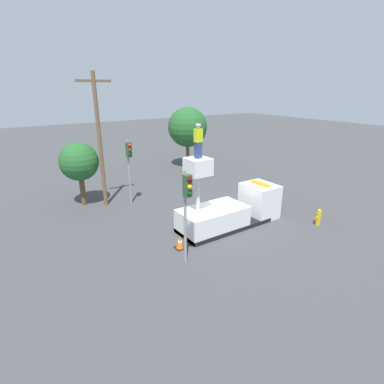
{
  "coord_description": "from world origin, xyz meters",
  "views": [
    {
      "loc": [
        -10.65,
        -12.46,
        7.94
      ],
      "look_at": [
        -2.94,
        -0.93,
        3.05
      ],
      "focal_mm": 28.0,
      "sensor_mm": 36.0,
      "label": 1
    }
  ],
  "objects_px": {
    "tree_left_bg": "(188,127)",
    "tree_right_bg": "(79,162)",
    "fire_hydrant": "(318,217)",
    "utility_pole": "(99,138)",
    "bucket_truck": "(230,211)",
    "worker": "(198,141)",
    "traffic_cone_rear": "(180,243)",
    "traffic_light_across": "(129,159)",
    "traffic_light_pole": "(187,200)"
  },
  "relations": [
    {
      "from": "bucket_truck",
      "to": "fire_hydrant",
      "type": "distance_m",
      "value": 5.38
    },
    {
      "from": "traffic_light_pole",
      "to": "utility_pole",
      "type": "height_order",
      "value": "utility_pole"
    },
    {
      "from": "worker",
      "to": "tree_left_bg",
      "type": "height_order",
      "value": "worker"
    },
    {
      "from": "utility_pole",
      "to": "bucket_truck",
      "type": "bearing_deg",
      "value": -55.04
    },
    {
      "from": "traffic_light_pole",
      "to": "utility_pole",
      "type": "xyz_separation_m",
      "value": [
        -0.8,
        9.4,
        1.57
      ]
    },
    {
      "from": "bucket_truck",
      "to": "worker",
      "type": "height_order",
      "value": "worker"
    },
    {
      "from": "worker",
      "to": "tree_right_bg",
      "type": "relative_size",
      "value": 0.39
    },
    {
      "from": "traffic_light_across",
      "to": "traffic_cone_rear",
      "type": "relative_size",
      "value": 6.62
    },
    {
      "from": "worker",
      "to": "traffic_light_across",
      "type": "relative_size",
      "value": 0.38
    },
    {
      "from": "bucket_truck",
      "to": "tree_right_bg",
      "type": "distance_m",
      "value": 10.77
    },
    {
      "from": "traffic_cone_rear",
      "to": "tree_left_bg",
      "type": "height_order",
      "value": "tree_left_bg"
    },
    {
      "from": "tree_right_bg",
      "to": "bucket_truck",
      "type": "bearing_deg",
      "value": -52.47
    },
    {
      "from": "fire_hydrant",
      "to": "utility_pole",
      "type": "distance_m",
      "value": 14.77
    },
    {
      "from": "traffic_light_across",
      "to": "traffic_cone_rear",
      "type": "bearing_deg",
      "value": -93.57
    },
    {
      "from": "tree_left_bg",
      "to": "utility_pole",
      "type": "distance_m",
      "value": 12.32
    },
    {
      "from": "worker",
      "to": "fire_hydrant",
      "type": "relative_size",
      "value": 1.7
    },
    {
      "from": "tree_left_bg",
      "to": "tree_right_bg",
      "type": "relative_size",
      "value": 1.36
    },
    {
      "from": "bucket_truck",
      "to": "worker",
      "type": "distance_m",
      "value": 4.99
    },
    {
      "from": "traffic_light_across",
      "to": "traffic_cone_rear",
      "type": "height_order",
      "value": "traffic_light_across"
    },
    {
      "from": "bucket_truck",
      "to": "traffic_cone_rear",
      "type": "bearing_deg",
      "value": -169.9
    },
    {
      "from": "traffic_light_pole",
      "to": "tree_left_bg",
      "type": "relative_size",
      "value": 0.75
    },
    {
      "from": "fire_hydrant",
      "to": "tree_right_bg",
      "type": "xyz_separation_m",
      "value": [
        -10.89,
        11.33,
        2.59
      ]
    },
    {
      "from": "bucket_truck",
      "to": "traffic_light_pole",
      "type": "xyz_separation_m",
      "value": [
        -4.37,
        -2.01,
        2.27
      ]
    },
    {
      "from": "traffic_light_pole",
      "to": "tree_left_bg",
      "type": "bearing_deg",
      "value": 56.92
    },
    {
      "from": "worker",
      "to": "utility_pole",
      "type": "bearing_deg",
      "value": 110.75
    },
    {
      "from": "traffic_cone_rear",
      "to": "utility_pole",
      "type": "bearing_deg",
      "value": 98.36
    },
    {
      "from": "traffic_light_across",
      "to": "fire_hydrant",
      "type": "relative_size",
      "value": 4.46
    },
    {
      "from": "traffic_cone_rear",
      "to": "tree_left_bg",
      "type": "relative_size",
      "value": 0.11
    },
    {
      "from": "traffic_light_across",
      "to": "tree_right_bg",
      "type": "distance_m",
      "value": 3.4
    },
    {
      "from": "fire_hydrant",
      "to": "traffic_cone_rear",
      "type": "distance_m",
      "value": 8.74
    },
    {
      "from": "traffic_cone_rear",
      "to": "traffic_light_pole",
      "type": "bearing_deg",
      "value": -106.66
    },
    {
      "from": "worker",
      "to": "tree_left_bg",
      "type": "bearing_deg",
      "value": 59.06
    },
    {
      "from": "worker",
      "to": "tree_right_bg",
      "type": "xyz_separation_m",
      "value": [
        -4.06,
        8.36,
        -2.23
      ]
    },
    {
      "from": "worker",
      "to": "traffic_cone_rear",
      "type": "relative_size",
      "value": 2.53
    },
    {
      "from": "traffic_light_across",
      "to": "traffic_cone_rear",
      "type": "distance_m",
      "value": 7.88
    },
    {
      "from": "bucket_truck",
      "to": "fire_hydrant",
      "type": "height_order",
      "value": "bucket_truck"
    },
    {
      "from": "fire_hydrant",
      "to": "traffic_cone_rear",
      "type": "xyz_separation_m",
      "value": [
        -8.44,
        2.26,
        -0.17
      ]
    },
    {
      "from": "traffic_light_pole",
      "to": "tree_right_bg",
      "type": "relative_size",
      "value": 1.02
    },
    {
      "from": "tree_left_bg",
      "to": "worker",
      "type": "bearing_deg",
      "value": -120.94
    },
    {
      "from": "bucket_truck",
      "to": "worker",
      "type": "xyz_separation_m",
      "value": [
        -2.37,
        0.0,
        4.39
      ]
    },
    {
      "from": "worker",
      "to": "traffic_light_across",
      "type": "distance_m",
      "value": 7.01
    },
    {
      "from": "traffic_light_pole",
      "to": "traffic_light_across",
      "type": "height_order",
      "value": "traffic_light_across"
    },
    {
      "from": "bucket_truck",
      "to": "tree_left_bg",
      "type": "bearing_deg",
      "value": 67.13
    },
    {
      "from": "traffic_light_pole",
      "to": "traffic_cone_rear",
      "type": "height_order",
      "value": "traffic_light_pole"
    },
    {
      "from": "worker",
      "to": "tree_left_bg",
      "type": "xyz_separation_m",
      "value": [
        7.98,
        13.31,
        -1.26
      ]
    },
    {
      "from": "tree_left_bg",
      "to": "fire_hydrant",
      "type": "bearing_deg",
      "value": -94.03
    },
    {
      "from": "bucket_truck",
      "to": "traffic_cone_rear",
      "type": "distance_m",
      "value": 4.08
    },
    {
      "from": "tree_right_bg",
      "to": "worker",
      "type": "bearing_deg",
      "value": -64.12
    },
    {
      "from": "tree_left_bg",
      "to": "bucket_truck",
      "type": "bearing_deg",
      "value": -112.87
    },
    {
      "from": "worker",
      "to": "traffic_light_pole",
      "type": "distance_m",
      "value": 3.54
    }
  ]
}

